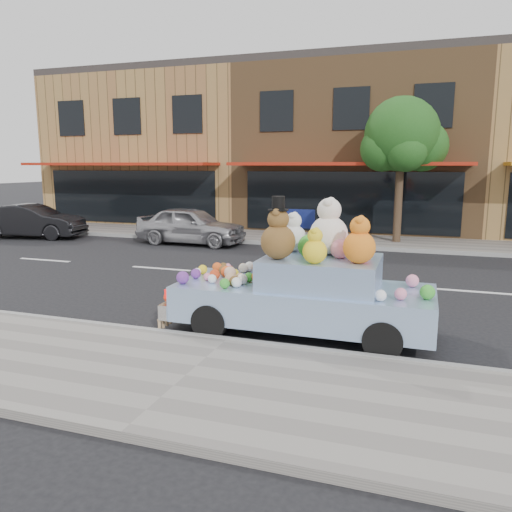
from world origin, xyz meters
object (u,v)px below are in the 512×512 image
at_px(car_silver, 191,225).
at_px(car_dark, 32,221).
at_px(art_car, 305,287).
at_px(street_tree, 402,141).

relative_size(car_silver, car_dark, 1.00).
bearing_deg(car_dark, car_silver, -96.19).
relative_size(car_dark, art_car, 0.90).
bearing_deg(street_tree, art_car, -95.36).
xyz_separation_m(street_tree, car_silver, (-7.18, -2.26, -3.01)).
distance_m(car_dark, art_car, 14.96).
bearing_deg(car_dark, street_tree, -89.65).
relative_size(street_tree, car_silver, 1.30).
xyz_separation_m(car_silver, car_dark, (-6.64, -0.60, -0.02)).
bearing_deg(street_tree, car_dark, -168.29).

